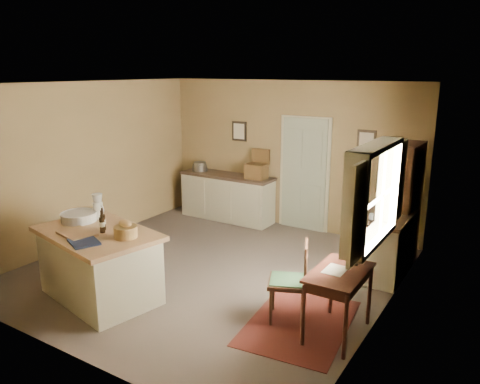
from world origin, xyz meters
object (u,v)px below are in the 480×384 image
object	(u,v)px
sideboard	(228,195)
writing_desk	(339,279)
desk_chair	(288,282)
shelving_unit	(408,206)
work_island	(99,262)
right_cabinet	(385,245)

from	to	relation	value
sideboard	writing_desk	distance (m)	4.40
desk_chair	shelving_unit	bearing A→B (deg)	49.18
work_island	writing_desk	world-z (taller)	work_island
desk_chair	right_cabinet	world-z (taller)	right_cabinet
sideboard	desk_chair	world-z (taller)	sideboard
right_cabinet	shelving_unit	distance (m)	0.73
work_island	right_cabinet	distance (m)	3.94
work_island	desk_chair	size ratio (longest dim) A/B	1.88
desk_chair	shelving_unit	world-z (taller)	shelving_unit
writing_desk	shelving_unit	xyz separation A→B (m)	(0.15, 2.42, 0.25)
sideboard	writing_desk	bearing A→B (deg)	-40.44
work_island	sideboard	xyz separation A→B (m)	(-0.42, 3.63, -0.00)
sideboard	shelving_unit	size ratio (longest dim) A/B	1.04
sideboard	work_island	bearing A→B (deg)	-83.34
sideboard	shelving_unit	bearing A→B (deg)	-7.14
writing_desk	right_cabinet	world-z (taller)	right_cabinet
work_island	writing_desk	bearing A→B (deg)	26.94
right_cabinet	work_island	bearing A→B (deg)	-137.89
work_island	shelving_unit	size ratio (longest dim) A/B	0.97
sideboard	writing_desk	world-z (taller)	sideboard
shelving_unit	desk_chair	bearing A→B (deg)	-107.72
writing_desk	right_cabinet	size ratio (longest dim) A/B	0.80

